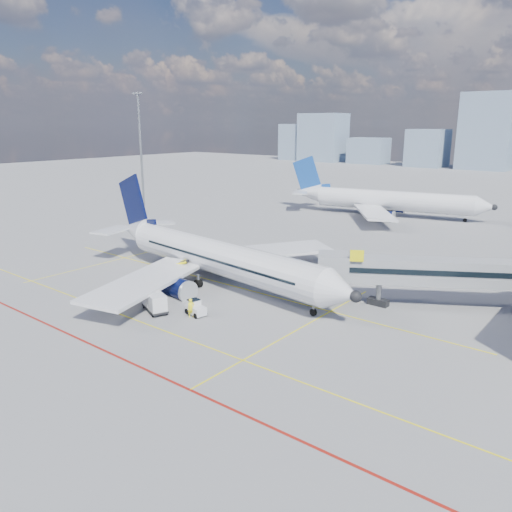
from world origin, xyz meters
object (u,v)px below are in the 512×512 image
(second_aircraft, at_px, (384,200))
(ramp_worker, at_px, (191,308))
(main_aircraft, at_px, (211,256))
(cargo_dolly, at_px, (155,301))
(baggage_tug, at_px, (195,308))
(belt_loader, at_px, (159,273))

(second_aircraft, bearing_deg, ramp_worker, -93.74)
(main_aircraft, relative_size, second_aircraft, 1.01)
(main_aircraft, relative_size, cargo_dolly, 10.41)
(cargo_dolly, distance_m, ramp_worker, 4.20)
(main_aircraft, bearing_deg, second_aircraft, 100.02)
(baggage_tug, relative_size, cargo_dolly, 0.60)
(second_aircraft, distance_m, ramp_worker, 65.69)
(second_aircraft, height_order, baggage_tug, second_aircraft)
(second_aircraft, height_order, ramp_worker, second_aircraft)
(main_aircraft, xyz_separation_m, baggage_tug, (6.35, -9.11, -2.48))
(belt_loader, height_order, ramp_worker, belt_loader)
(baggage_tug, xyz_separation_m, belt_loader, (-12.16, 5.65, -0.03))
(second_aircraft, xyz_separation_m, ramp_worker, (9.37, -64.97, -2.25))
(cargo_dolly, relative_size, ramp_worker, 2.09)
(belt_loader, bearing_deg, second_aircraft, 64.77)
(second_aircraft, distance_m, belt_loader, 58.73)
(cargo_dolly, relative_size, belt_loader, 0.60)
(second_aircraft, xyz_separation_m, cargo_dolly, (5.36, -66.23, -2.11))
(second_aircraft, height_order, belt_loader, second_aircraft)
(main_aircraft, xyz_separation_m, ramp_worker, (6.47, -9.83, -2.25))
(baggage_tug, bearing_deg, ramp_worker, -67.75)
(ramp_worker, bearing_deg, belt_loader, 88.88)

